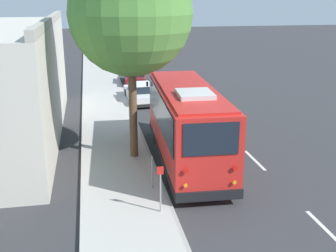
# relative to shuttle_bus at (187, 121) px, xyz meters

# --- Properties ---
(ground_plane) EXTENTS (160.00, 160.00, 0.00)m
(ground_plane) POSITION_rel_shuttle_bus_xyz_m (-0.77, -0.03, -1.92)
(ground_plane) COLOR #333335
(sidewalk_slab) EXTENTS (80.00, 3.04, 0.15)m
(sidewalk_slab) POSITION_rel_shuttle_bus_xyz_m (-0.77, 3.15, -1.84)
(sidewalk_slab) COLOR #B2AFA8
(sidewalk_slab) RESTS_ON ground
(curb_strip) EXTENTS (80.00, 0.14, 0.15)m
(curb_strip) POSITION_rel_shuttle_bus_xyz_m (-0.77, 1.56, -1.84)
(curb_strip) COLOR #9D9A94
(curb_strip) RESTS_ON ground
(shuttle_bus) EXTENTS (8.99, 2.86, 3.56)m
(shuttle_bus) POSITION_rel_shuttle_bus_xyz_m (0.00, 0.00, 0.00)
(shuttle_bus) COLOR red
(shuttle_bus) RESTS_ON ground
(parked_sedan_white) EXTENTS (4.71, 2.07, 1.27)m
(parked_sedan_white) POSITION_rel_shuttle_bus_xyz_m (11.45, 0.61, -1.33)
(parked_sedan_white) COLOR silver
(parked_sedan_white) RESTS_ON ground
(parked_sedan_maroon) EXTENTS (4.69, 2.07, 1.31)m
(parked_sedan_maroon) POSITION_rel_shuttle_bus_xyz_m (17.56, 0.34, -1.31)
(parked_sedan_maroon) COLOR maroon
(parked_sedan_maroon) RESTS_ON ground
(parked_sedan_gray) EXTENTS (4.43, 1.77, 1.33)m
(parked_sedan_gray) POSITION_rel_shuttle_bus_xyz_m (24.28, 0.41, -1.30)
(parked_sedan_gray) COLOR slate
(parked_sedan_gray) RESTS_ON ground
(parked_sedan_blue) EXTENTS (4.22, 1.95, 1.31)m
(parked_sedan_blue) POSITION_rel_shuttle_bus_xyz_m (29.73, 0.51, -1.31)
(parked_sedan_blue) COLOR navy
(parked_sedan_blue) RESTS_ON ground
(street_tree) EXTENTS (5.18, 5.18, 9.66)m
(street_tree) POSITION_rel_shuttle_bus_xyz_m (0.92, 2.28, 4.87)
(street_tree) COLOR brown
(street_tree) RESTS_ON sidewalk_slab
(sign_post_near) EXTENTS (0.06, 0.22, 1.65)m
(sign_post_near) POSITION_rel_shuttle_bus_xyz_m (-4.55, 1.98, -0.92)
(sign_post_near) COLOR gray
(sign_post_near) RESTS_ON sidewalk_slab
(sign_post_far) EXTENTS (0.06, 0.06, 1.31)m
(sign_post_far) POSITION_rel_shuttle_bus_xyz_m (-2.74, 1.98, -1.12)
(sign_post_far) COLOR gray
(sign_post_far) RESTS_ON sidewalk_slab
(lane_stripe_behind) EXTENTS (2.40, 0.14, 0.01)m
(lane_stripe_behind) POSITION_rel_shuttle_bus_xyz_m (-6.43, -3.09, -1.92)
(lane_stripe_behind) COLOR silver
(lane_stripe_behind) RESTS_ON ground
(lane_stripe_mid) EXTENTS (2.40, 0.14, 0.01)m
(lane_stripe_mid) POSITION_rel_shuttle_bus_xyz_m (-0.43, -3.09, -1.92)
(lane_stripe_mid) COLOR silver
(lane_stripe_mid) RESTS_ON ground
(lane_stripe_ahead) EXTENTS (2.40, 0.14, 0.01)m
(lane_stripe_ahead) POSITION_rel_shuttle_bus_xyz_m (5.57, -3.09, -1.92)
(lane_stripe_ahead) COLOR silver
(lane_stripe_ahead) RESTS_ON ground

